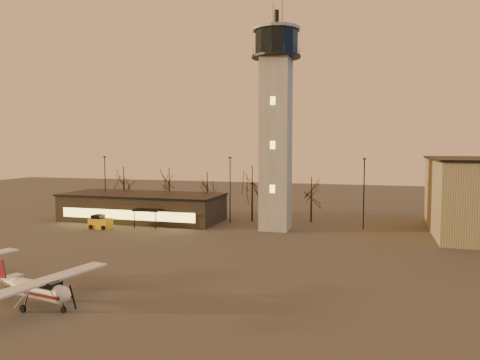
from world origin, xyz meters
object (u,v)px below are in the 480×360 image
Objects in this scene: terminal at (143,207)px; control_tower at (276,114)px; service_cart at (100,223)px; cessna_front at (42,294)px.

control_tower is at bearing -5.15° from terminal.
terminal is at bearing 76.07° from service_cart.
control_tower is at bearing 16.61° from service_cart.
cessna_front is at bearing -72.38° from terminal.
cessna_front is 3.58× the size of service_cart.
terminal is at bearing 174.85° from control_tower.
cessna_front reaches higher than service_cart.
cessna_front is (12.12, -38.18, -1.08)m from terminal.
terminal reaches higher than service_cart.
control_tower reaches higher than service_cart.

